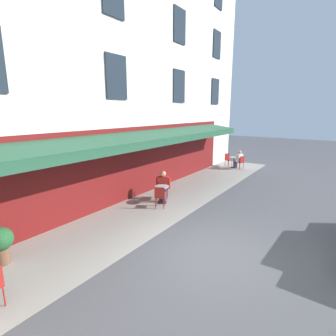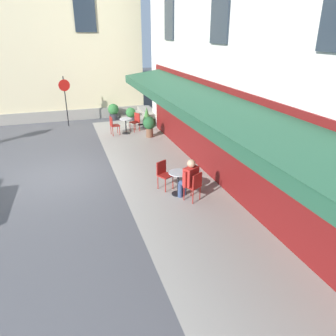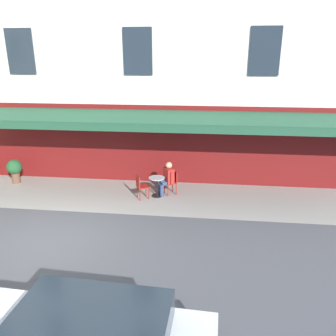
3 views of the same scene
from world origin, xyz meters
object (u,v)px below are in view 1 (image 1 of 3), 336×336
cafe_table_mid_terrace (234,161)px  cafe_chair_red_kerbside (160,195)px  cafe_chair_red_facing_street (241,161)px  potted_plant_mid_terrace (1,242)px  cafe_table_streetside (162,192)px  seated_companion_in_red (163,185)px  seated_patron_in_white (239,159)px  cafe_chair_red_corner_right (228,159)px  cafe_chair_red_corner_left (164,186)px

cafe_table_mid_terrace → cafe_chair_red_kerbside: 9.19m
cafe_chair_red_facing_street → potted_plant_mid_terrace: bearing=-5.1°
cafe_table_mid_terrace → cafe_chair_red_kerbside: cafe_chair_red_kerbside is taller
cafe_table_streetside → seated_companion_in_red: 0.46m
seated_patron_in_white → cafe_chair_red_kerbside: bearing=-0.4°
cafe_table_mid_terrace → cafe_chair_red_kerbside: bearing=2.0°
seated_patron_in_white → cafe_table_streetside: bearing=-2.5°
cafe_table_mid_terrace → cafe_chair_red_corner_right: bearing=-118.2°
cafe_chair_red_facing_street → cafe_chair_red_corner_left: 7.88m
seated_companion_in_red → potted_plant_mid_terrace: bearing=-4.6°
cafe_table_streetside → potted_plant_mid_terrace: potted_plant_mid_terrace is taller
potted_plant_mid_terrace → cafe_chair_red_facing_street: bearing=174.9°
cafe_chair_red_corner_right → cafe_chair_red_corner_left: bearing=1.8°
cafe_chair_red_corner_right → seated_patron_in_white: seated_patron_in_white is taller
cafe_chair_red_corner_right → potted_plant_mid_terrace: 14.97m
seated_companion_in_red → cafe_chair_red_kerbside: bearing=28.4°
cafe_table_mid_terrace → cafe_chair_red_facing_street: cafe_chair_red_facing_street is taller
cafe_chair_red_corner_right → seated_patron_in_white: bearing=64.0°
cafe_chair_red_facing_street → potted_plant_mid_terrace: potted_plant_mid_terrace is taller
cafe_chair_red_facing_street → cafe_chair_red_kerbside: size_ratio=1.00×
cafe_chair_red_corner_left → cafe_chair_red_kerbside: bearing=28.6°
cafe_table_mid_terrace → potted_plant_mid_terrace: size_ratio=0.75×
cafe_chair_red_facing_street → cafe_chair_red_kerbside: bearing=-1.7°
cafe_chair_red_facing_street → seated_patron_in_white: bearing=-112.6°
cafe_table_streetside → seated_companion_in_red: bearing=-150.8°
cafe_chair_red_kerbside → seated_companion_in_red: bearing=-151.6°
seated_patron_in_white → potted_plant_mid_terrace: 14.55m
cafe_chair_red_kerbside → seated_companion_in_red: 1.06m
cafe_chair_red_kerbside → potted_plant_mid_terrace: 5.58m
cafe_chair_red_corner_right → potted_plant_mid_terrace: potted_plant_mid_terrace is taller
cafe_chair_red_facing_street → cafe_chair_red_corner_right: size_ratio=1.00×
potted_plant_mid_terrace → cafe_table_streetside: bearing=173.2°
cafe_table_streetside → potted_plant_mid_terrace: size_ratio=0.75×
cafe_table_mid_terrace → cafe_table_streetside: bearing=0.1°
seated_companion_in_red → cafe_chair_red_corner_left: bearing=-150.8°
seated_patron_in_white → potted_plant_mid_terrace: size_ratio=1.28×
cafe_table_streetside → seated_patron_in_white: (-8.47, 0.37, 0.20)m
cafe_chair_red_corner_left → seated_patron_in_white: 7.95m
cafe_chair_red_corner_right → cafe_table_streetside: bearing=3.7°
cafe_chair_red_corner_right → seated_patron_in_white: size_ratio=0.71×
cafe_chair_red_corner_right → potted_plant_mid_terrace: size_ratio=0.91×
cafe_chair_red_corner_left → seated_patron_in_white: (-7.92, 0.67, 0.14)m
cafe_chair_red_corner_left → seated_companion_in_red: bearing=29.2°
cafe_chair_red_corner_right → potted_plant_mid_terrace: bearing=-0.6°
cafe_chair_red_corner_right → potted_plant_mid_terrace: (14.97, -0.14, 0.06)m
cafe_chair_red_facing_street → potted_plant_mid_terrace: (14.43, -1.29, 0.06)m
cafe_chair_red_corner_left → potted_plant_mid_terrace: 6.61m
cafe_chair_red_corner_left → seated_patron_in_white: size_ratio=0.71×
cafe_table_streetside → potted_plant_mid_terrace: bearing=-6.8°
seated_patron_in_white → potted_plant_mid_terrace: bearing=-4.3°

